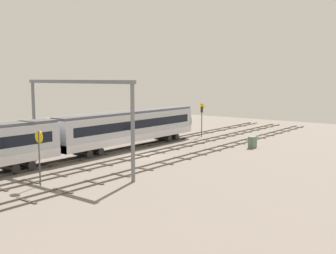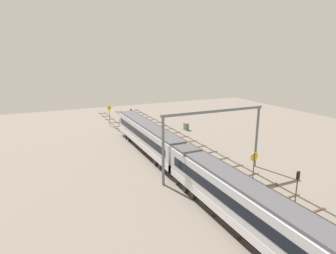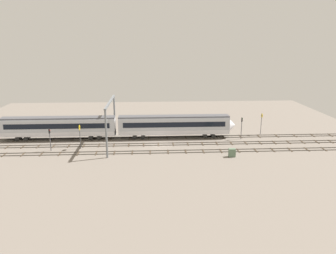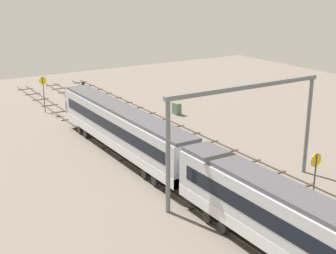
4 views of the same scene
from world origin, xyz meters
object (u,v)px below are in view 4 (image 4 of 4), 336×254
object	(u,v)px
speed_sign_mid_trackside	(315,173)
relay_cabinet	(177,109)
speed_sign_near_foreground	(43,89)
signal_light_trackside_departure	(84,95)
overhead_gantry	(246,115)
train	(188,167)

from	to	relation	value
speed_sign_mid_trackside	relay_cabinet	world-z (taller)	speed_sign_mid_trackside
speed_sign_near_foreground	signal_light_trackside_departure	world-z (taller)	speed_sign_near_foreground
overhead_gantry	speed_sign_near_foreground	distance (m)	33.87
overhead_gantry	speed_sign_mid_trackside	world-z (taller)	overhead_gantry
speed_sign_near_foreground	train	bearing A→B (deg)	-177.01
speed_sign_mid_trackside	relay_cabinet	bearing A→B (deg)	-12.34
speed_sign_mid_trackside	signal_light_trackside_departure	size ratio (longest dim) A/B	1.02
signal_light_trackside_departure	relay_cabinet	world-z (taller)	signal_light_trackside_departure
overhead_gantry	relay_cabinet	world-z (taller)	overhead_gantry
speed_sign_mid_trackside	signal_light_trackside_departure	xyz separation A→B (m)	(33.49, 4.81, -0.17)
train	relay_cabinet	xyz separation A→B (m)	(21.59, -12.94, -1.89)
train	signal_light_trackside_departure	bearing A→B (deg)	-3.98
relay_cabinet	speed_sign_mid_trackside	bearing A→B (deg)	167.66
overhead_gantry	train	bearing A→B (deg)	74.65
speed_sign_mid_trackside	relay_cabinet	size ratio (longest dim) A/B	3.15
speed_sign_near_foreground	signal_light_trackside_departure	size ratio (longest dim) A/B	1.02
speed_sign_near_foreground	relay_cabinet	world-z (taller)	speed_sign_near_foreground
overhead_gantry	signal_light_trackside_departure	size ratio (longest dim) A/B	3.25
train	overhead_gantry	bearing A→B (deg)	-105.35
train	overhead_gantry	world-z (taller)	overhead_gantry
speed_sign_near_foreground	speed_sign_mid_trackside	bearing A→B (deg)	-167.98
speed_sign_near_foreground	signal_light_trackside_departure	xyz separation A→B (m)	(-5.49, -3.49, -0.13)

